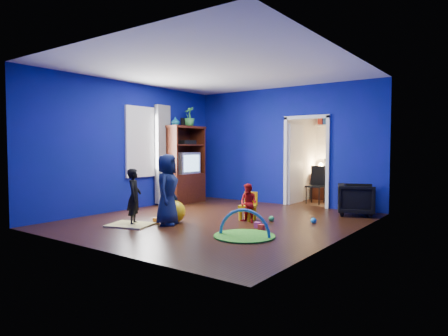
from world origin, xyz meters
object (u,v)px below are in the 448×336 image
Objects in this scene: child_navy at (167,190)px; kid_chair at (248,207)px; armchair at (356,199)px; tv_armoire at (184,165)px; hopper_ball at (175,212)px; folding_chair at (315,186)px; child_black at (134,197)px; toddler_red at (249,203)px; study_desk at (330,186)px; play_mat at (244,236)px; crt_tv at (185,163)px; vase at (175,121)px.

kid_chair is at bearing -63.62° from child_navy.
tv_armoire reaches higher than armchair.
kid_chair is (0.99, 1.01, 0.04)m from hopper_ball.
tv_armoire reaches higher than folding_chair.
child_black reaches higher than toddler_red.
child_navy reaches higher than toddler_red.
folding_chair is (-1.38, 1.10, 0.13)m from armchair.
child_black is 1.18× the size of study_desk.
folding_chair is at bearing -55.54° from child_black.
child_black is 2.49× the size of hopper_ball.
kid_chair is at bearing -92.89° from folding_chair.
study_desk reaches higher than armchair.
hopper_ball is 0.42× the size of play_mat.
child_black reaches higher than hopper_ball.
tv_armoire reaches higher than crt_tv.
vase reaches higher than hopper_ball.
study_desk is (-0.60, 5.13, 0.36)m from play_mat.
play_mat is 1.06× the size of folding_chair.
child_navy is 4.33m from folding_chair.
child_navy is at bearing -54.04° from tv_armoire.
study_desk is (1.08, 5.15, -0.28)m from child_navy.
kid_chair is (1.43, 1.61, -0.27)m from child_black.
toddler_red is at bearing -25.11° from tv_armoire.
kid_chair is 0.54× the size of folding_chair.
child_black is at bearing -138.95° from kid_chair.
child_black is 2.26m from play_mat.
crt_tv reaches higher than child_black.
hopper_ball is at bearing -73.26° from child_black.
armchair is at bearing -56.26° from study_desk.
study_desk is (1.13, 4.90, 0.17)m from hopper_ball.
toddler_red is 0.80× the size of folding_chair.
play_mat is 5.18m from study_desk.
folding_chair is at bearing 93.60° from toddler_red.
folding_chair is (-0.00, 3.13, 0.09)m from toddler_red.
hopper_ball is at bearing -47.51° from vase.
armchair is at bearing -38.65° from folding_chair.
tv_armoire reaches higher than child_black.
tv_armoire is (-4.19, -0.71, 0.65)m from armchair.
tv_armoire is (-1.73, 2.38, 0.33)m from child_navy.
tv_armoire is (-2.82, 1.32, 0.61)m from toddler_red.
crt_tv is 4.24m from play_mat.
tv_armoire is (0.00, 0.30, -1.09)m from vase.
child_black is 2.12m from toddler_red.
crt_tv is 0.72× the size of play_mat.
tv_armoire reaches higher than play_mat.
armchair is at bearing 75.77° from play_mat.
toddler_red is 4.09m from study_desk.
kid_chair is at bearing -17.10° from vase.
folding_chair reaches higher than play_mat.
toddler_red is 1.41m from hopper_ball.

